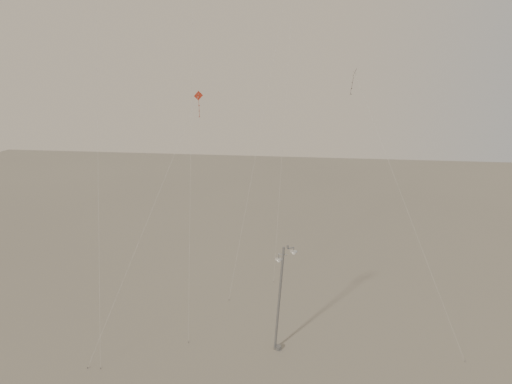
# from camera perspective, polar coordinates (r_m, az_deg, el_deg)

# --- Properties ---
(street_lamp) EXTENTS (1.54, 0.76, 8.40)m
(street_lamp) POSITION_cam_1_polar(r_m,az_deg,el_deg) (29.46, 3.55, -14.56)
(street_lamp) COLOR gray
(street_lamp) RESTS_ON ground
(kite_0) EXTENTS (5.43, 14.77, 29.99)m
(kite_0) POSITION_cam_1_polar(r_m,az_deg,el_deg) (38.10, -21.83, 21.85)
(kite_0) COLOR maroon
(kite_0) RESTS_ON ground
(kite_1) EXTENTS (0.69, 4.61, 28.96)m
(kite_1) POSITION_cam_1_polar(r_m,az_deg,el_deg) (29.61, -9.08, 20.45)
(kite_1) COLOR #322A29
(kite_1) RESTS_ON ground
(kite_3) EXTENTS (6.95, 7.86, 18.54)m
(kite_3) POSITION_cam_1_polar(r_m,az_deg,el_deg) (29.50, -11.64, 4.92)
(kite_3) COLOR maroon
(kite_3) RESTS_ON ground
(kite_4) EXTENTS (8.77, 5.33, 20.12)m
(kite_4) POSITION_cam_1_polar(r_m,az_deg,el_deg) (30.22, 17.55, 6.27)
(kite_4) COLOR #322A29
(kite_4) RESTS_ON ground
(kite_5) EXTENTS (1.45, 7.93, 33.67)m
(kite_5) POSITION_cam_1_polar(r_m,az_deg,el_deg) (41.56, 5.14, 24.38)
(kite_5) COLOR #A7441B
(kite_5) RESTS_ON ground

